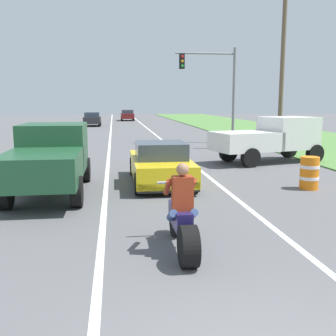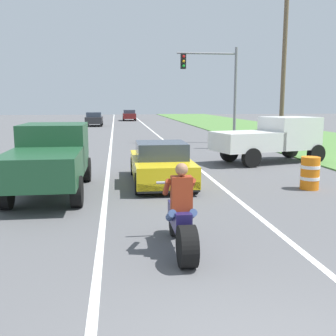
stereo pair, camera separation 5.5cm
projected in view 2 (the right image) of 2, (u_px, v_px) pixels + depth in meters
lane_stripe_left_solid at (46, 149)px, 22.47m from camera, size 0.14×120.00×0.01m
lane_stripe_right_solid at (172, 147)px, 23.39m from camera, size 0.14×120.00×0.01m
lane_stripe_centre_dashed at (111, 148)px, 22.93m from camera, size 0.14×120.00×0.01m
grass_verge_right at (334, 144)px, 24.67m from camera, size 10.00×120.00×0.06m
motorcycle_with_rider at (181, 221)px, 6.99m from camera, size 0.70×2.21×1.62m
sports_car_yellow at (161, 164)px, 13.03m from camera, size 1.84×4.30×1.37m
pickup_truck_left_lane_dark_green at (50, 156)px, 11.48m from camera, size 2.02×4.80×1.98m
pickup_truck_right_shoulder_white at (272, 137)px, 17.48m from camera, size 5.14×3.14×1.98m
traffic_light_mast_near at (218, 81)px, 25.11m from camera, size 3.86×0.34×6.00m
utility_pole_roadside at (283, 71)px, 21.74m from camera, size 0.24×0.24×8.54m
construction_barrel_nearest at (310, 173)px, 12.16m from camera, size 0.58×0.58×1.00m
distant_car_far_ahead at (94, 119)px, 43.48m from camera, size 1.80×4.00×1.50m
distant_car_further_ahead at (129, 115)px, 55.63m from camera, size 1.80×4.00×1.50m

